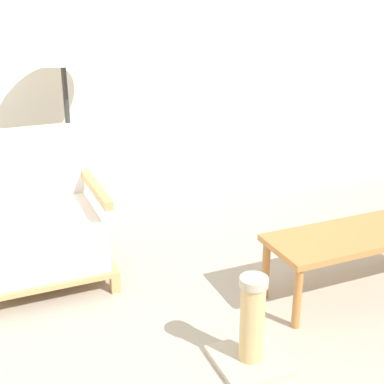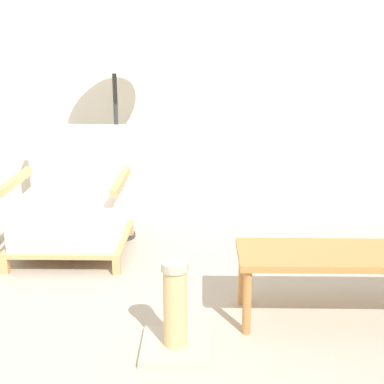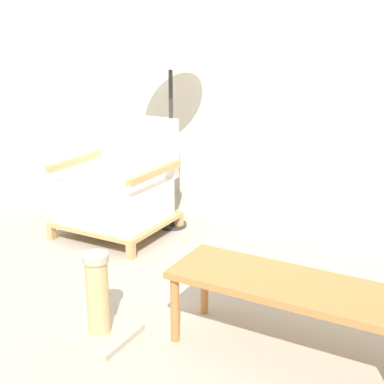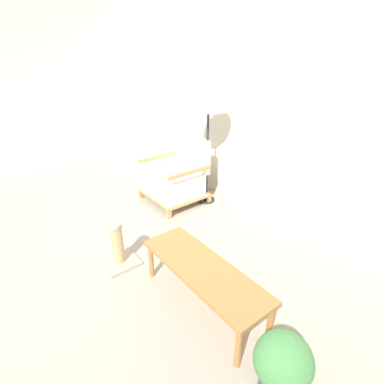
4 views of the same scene
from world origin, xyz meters
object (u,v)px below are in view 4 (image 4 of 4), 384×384
floor_lamp (208,104)px  coffee_table (203,272)px  vase (160,172)px  scratching_post (118,249)px  armchair (176,178)px  potted_plant (282,365)px

floor_lamp → coffee_table: size_ratio=1.24×
vase → scratching_post: (1.45, -1.39, 0.01)m
armchair → potted_plant: bearing=-21.6°
coffee_table → potted_plant: bearing=-6.1°
armchair → floor_lamp: floor_lamp is taller
coffee_table → vase: (-2.35, 1.07, -0.19)m
vase → potted_plant: 3.39m
potted_plant → scratching_post: (-1.73, -0.23, -0.10)m
floor_lamp → potted_plant: floor_lamp is taller
potted_plant → vase: bearing=159.9°
scratching_post → armchair: bearing=122.4°
armchair → potted_plant: armchair is taller
vase → floor_lamp: bearing=8.2°
floor_lamp → vase: floor_lamp is taller
floor_lamp → coffee_table: 2.08m
coffee_table → vase: 2.59m
floor_lamp → scratching_post: 1.97m
armchair → coffee_table: bearing=-28.3°
armchair → coffee_table: armchair is taller
armchair → floor_lamp: size_ratio=0.59×
vase → scratching_post: size_ratio=0.67×
floor_lamp → vase: size_ratio=4.78×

